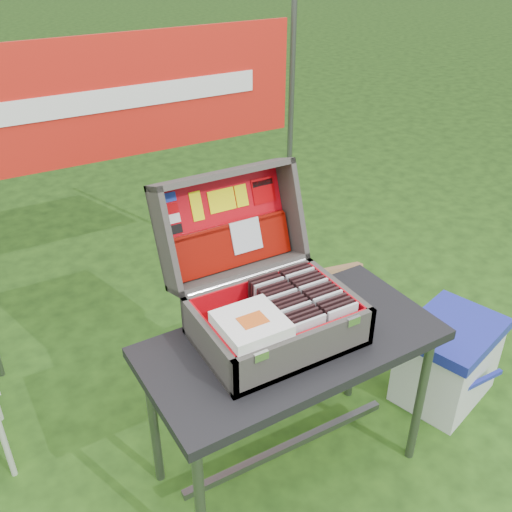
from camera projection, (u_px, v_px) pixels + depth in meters
ground at (255, 460)px, 2.43m from camera, size 80.00×80.00×0.00m
table at (290, 407)px, 2.23m from camera, size 1.10×0.57×0.68m
table_top at (292, 344)px, 2.07m from camera, size 1.10×0.57×0.04m
table_leg_fl at (200, 507)px, 1.88m from camera, size 0.04×0.04×0.64m
table_leg_fr at (420, 401)px, 2.29m from camera, size 0.04×0.04×0.64m
table_leg_bl at (154, 422)px, 2.19m from camera, size 0.04×0.04×0.64m
table_leg_br at (354, 342)px, 2.61m from camera, size 0.04×0.04×0.64m
table_brace at (288, 446)px, 2.34m from camera, size 0.94×0.03×0.03m
suitcase at (268, 272)px, 1.98m from camera, size 0.56×0.56×0.50m
suitcase_base_bottom at (276, 336)px, 2.06m from camera, size 0.56×0.40×0.02m
suitcase_base_wall_front at (307, 352)px, 1.88m from camera, size 0.56×0.02×0.15m
suitcase_base_wall_back at (250, 295)px, 2.17m from camera, size 0.56×0.02×0.15m
suitcase_base_wall_left at (208, 346)px, 1.91m from camera, size 0.02×0.40×0.15m
suitcase_base_wall_right at (338, 300)px, 2.14m from camera, size 0.02×0.40×0.15m
suitcase_liner_floor at (276, 332)px, 2.05m from camera, size 0.52×0.36×0.01m
suitcase_latch_left at (261, 356)px, 1.77m from camera, size 0.05×0.01×0.03m
suitcase_latch_right at (354, 321)px, 1.92m from camera, size 0.05×0.01×0.03m
suitcase_hinge at (249, 277)px, 2.14m from camera, size 0.51×0.02×0.02m
suitcase_lid_back at (224, 222)px, 2.21m from camera, size 0.56×0.16×0.38m
suitcase_lid_rim_far at (222, 174)px, 2.11m from camera, size 0.56×0.15×0.07m
suitcase_lid_rim_near at (240, 271)px, 2.20m from camera, size 0.56×0.15×0.07m
suitcase_lid_rim_left at (164, 241)px, 2.04m from camera, size 0.02×0.28×0.43m
suitcase_lid_rim_right at (291, 208)px, 2.27m from camera, size 0.02×0.28×0.43m
suitcase_lid_liner at (225, 223)px, 2.20m from camera, size 0.51×0.12×0.33m
suitcase_liner_wall_front at (304, 347)px, 1.89m from camera, size 0.52×0.01×0.13m
suitcase_liner_wall_back at (252, 294)px, 2.15m from camera, size 0.52×0.01×0.13m
suitcase_liner_wall_left at (212, 342)px, 1.91m from camera, size 0.01×0.36×0.13m
suitcase_liner_wall_right at (335, 298)px, 2.13m from camera, size 0.01×0.36×0.13m
suitcase_lid_pocket at (232, 246)px, 2.20m from camera, size 0.50×0.08×0.16m
suitcase_pocket_edge at (229, 226)px, 2.18m from camera, size 0.49×0.03×0.03m
suitcase_pocket_cd at (246, 236)px, 2.21m from camera, size 0.13×0.05×0.12m
lid_sticker_cc_a at (169, 197)px, 2.07m from camera, size 0.06×0.01×0.03m
lid_sticker_cc_b at (171, 208)px, 2.08m from camera, size 0.06×0.01×0.03m
lid_sticker_cc_c at (173, 219)px, 2.09m from camera, size 0.06×0.01×0.03m
lid_sticker_cc_d at (175, 229)px, 2.10m from camera, size 0.06×0.01×0.03m
lid_card_neon_tall at (197, 206)px, 2.13m from camera, size 0.05×0.04×0.10m
lid_card_neon_main at (222, 200)px, 2.17m from camera, size 0.11×0.03×0.08m
lid_card_neon_small at (241, 196)px, 2.21m from camera, size 0.05×0.03×0.08m
lid_sticker_band at (264, 190)px, 2.25m from camera, size 0.10×0.04×0.10m
lid_sticker_band_bar at (262, 183)px, 2.25m from camera, size 0.09×0.01×0.02m
cd_left_0 at (309, 337)px, 1.91m from camera, size 0.12×0.01×0.14m
cd_left_1 at (306, 333)px, 1.93m from camera, size 0.12×0.01×0.14m
cd_left_2 at (302, 329)px, 1.95m from camera, size 0.12×0.01×0.14m
cd_left_3 at (299, 326)px, 1.96m from camera, size 0.12×0.01×0.14m
cd_left_4 at (295, 323)px, 1.98m from camera, size 0.12×0.01×0.14m
cd_left_5 at (292, 319)px, 2.00m from camera, size 0.12×0.01×0.14m
cd_left_6 at (288, 316)px, 2.01m from camera, size 0.12×0.01×0.14m
cd_left_7 at (285, 313)px, 2.03m from camera, size 0.12×0.01×0.14m
cd_left_8 at (282, 310)px, 2.05m from camera, size 0.12×0.01×0.14m
cd_left_9 at (278, 306)px, 2.06m from camera, size 0.12×0.01×0.14m
cd_left_10 at (275, 303)px, 2.08m from camera, size 0.12×0.01×0.14m
cd_left_11 at (272, 300)px, 2.09m from camera, size 0.12×0.01×0.14m
cd_left_12 at (269, 297)px, 2.11m from camera, size 0.12×0.01×0.14m
cd_left_13 at (266, 294)px, 2.13m from camera, size 0.12×0.01×0.14m
cd_left_14 at (263, 292)px, 2.14m from camera, size 0.12×0.01×0.14m
cd_right_0 at (342, 324)px, 1.97m from camera, size 0.12×0.01×0.14m
cd_right_1 at (338, 321)px, 1.99m from camera, size 0.12×0.01×0.14m
cd_right_2 at (334, 318)px, 2.00m from camera, size 0.12×0.01×0.14m
cd_right_3 at (330, 314)px, 2.02m from camera, size 0.12×0.01×0.14m
cd_right_4 at (327, 311)px, 2.04m from camera, size 0.12×0.01×0.14m
cd_right_5 at (323, 308)px, 2.05m from camera, size 0.12×0.01×0.14m
cd_right_6 at (320, 305)px, 2.07m from camera, size 0.12×0.01×0.14m
cd_right_7 at (316, 302)px, 2.09m from camera, size 0.12×0.01×0.14m
cd_right_8 at (313, 299)px, 2.10m from camera, size 0.12×0.01×0.14m
cd_right_9 at (309, 296)px, 2.12m from camera, size 0.12×0.01×0.14m
cd_right_10 at (306, 293)px, 2.14m from camera, size 0.12×0.01×0.14m
cd_right_11 at (303, 290)px, 2.15m from camera, size 0.12×0.01×0.14m
cd_right_12 at (299, 287)px, 2.17m from camera, size 0.12×0.01×0.14m
cd_right_13 at (296, 285)px, 2.19m from camera, size 0.12×0.01×0.14m
cd_right_14 at (293, 282)px, 2.20m from camera, size 0.12×0.01×0.14m
songbook_0 at (251, 328)px, 1.87m from camera, size 0.21×0.21×0.00m
songbook_1 at (251, 327)px, 1.86m from camera, size 0.21×0.21×0.00m
songbook_2 at (251, 325)px, 1.86m from camera, size 0.21×0.21×0.00m
songbook_3 at (251, 324)px, 1.86m from camera, size 0.21×0.21×0.00m
songbook_4 at (251, 323)px, 1.86m from camera, size 0.21×0.21×0.00m
songbook_5 at (251, 322)px, 1.85m from camera, size 0.21×0.21×0.00m
songbook_6 at (251, 320)px, 1.85m from camera, size 0.21×0.21×0.00m
songbook_7 at (251, 319)px, 1.85m from camera, size 0.21×0.21×0.00m
songbook_graphic at (253, 320)px, 1.84m from camera, size 0.09×0.07×0.00m
cooler at (447, 360)px, 2.68m from camera, size 0.55×0.47×0.41m
cooler_body at (446, 365)px, 2.69m from camera, size 0.52×0.44×0.35m
cooler_lid at (454, 330)px, 2.59m from camera, size 0.55×0.47×0.06m
cooler_handle at (479, 382)px, 2.53m from camera, size 0.28×0.02×0.02m
chair_leg_fr at (2, 435)px, 2.25m from camera, size 0.02×0.02×0.46m
cardboard_box at (330, 306)px, 3.05m from camera, size 0.41×0.25×0.41m
banner_post_right at (290, 156)px, 3.18m from camera, size 0.03×0.03×1.70m
banner at (136, 96)px, 2.58m from camera, size 1.60×0.02×0.55m
banner_text at (137, 96)px, 2.57m from camera, size 1.20×0.00×0.10m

